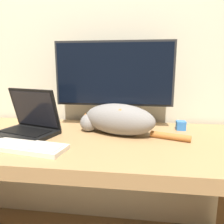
# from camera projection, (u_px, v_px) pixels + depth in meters

# --- Properties ---
(wall_back) EXTENTS (6.40, 0.06, 2.60)m
(wall_back) POSITION_uv_depth(u_px,v_px,m) (92.00, 30.00, 1.36)
(wall_back) COLOR beige
(wall_back) RESTS_ON ground_plane
(desk) EXTENTS (1.75, 0.69, 0.73)m
(desk) POSITION_uv_depth(u_px,v_px,m) (78.00, 163.00, 1.11)
(desk) COLOR #A37A4C
(desk) RESTS_ON ground_plane
(monitor) EXTENTS (0.66, 0.19, 0.48)m
(monitor) POSITION_uv_depth(u_px,v_px,m) (114.00, 80.00, 1.21)
(monitor) COLOR #282828
(monitor) RESTS_ON desk
(laptop) EXTENTS (0.35, 0.30, 0.23)m
(laptop) POSITION_uv_depth(u_px,v_px,m) (28.00, 126.00, 1.12)
(laptop) COLOR black
(laptop) RESTS_ON desk
(external_keyboard) EXTENTS (0.36, 0.18, 0.02)m
(external_keyboard) POSITION_uv_depth(u_px,v_px,m) (27.00, 147.00, 0.93)
(external_keyboard) COLOR beige
(external_keyboard) RESTS_ON desk
(cat) EXTENTS (0.56, 0.28, 0.16)m
(cat) POSITION_uv_depth(u_px,v_px,m) (118.00, 119.00, 1.12)
(cat) COLOR gray
(cat) RESTS_ON desk
(small_toy) EXTENTS (0.05, 0.05, 0.05)m
(small_toy) POSITION_uv_depth(u_px,v_px,m) (181.00, 125.00, 1.21)
(small_toy) COLOR #2D6BB7
(small_toy) RESTS_ON desk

